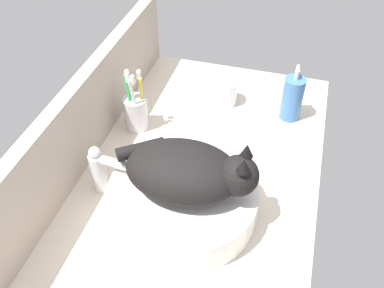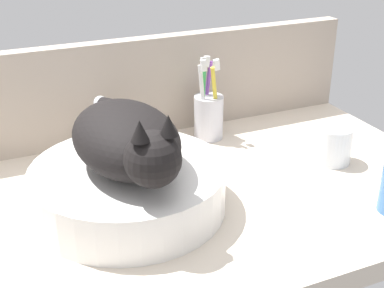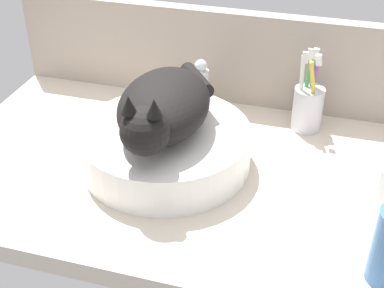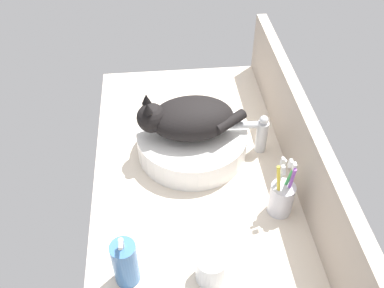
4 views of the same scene
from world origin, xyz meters
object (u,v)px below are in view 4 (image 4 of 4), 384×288
Objects in this scene: soap_dispenser at (125,263)px; water_glass at (211,269)px; cat at (188,118)px; toothbrush_cup at (281,197)px; faucet at (258,132)px; sink_basin at (192,142)px.

soap_dispenser is 20.32cm from water_glass.
cat is 45.03cm from water_glass.
toothbrush_cup is at bearing 130.40° from water_glass.
faucet is 57.36cm from soap_dispenser.
cat is at bearing -138.04° from toothbrush_cup.
water_glass is at bearing 0.30° from sink_basin.
cat reaches higher than soap_dispenser.
toothbrush_cup reaches higher than water_glass.
cat reaches higher than water_glass.
toothbrush_cup reaches higher than sink_basin.
faucet reaches higher than sink_basin.
faucet is (1.15, 21.72, -6.55)cm from cat.
soap_dispenser reaches higher than sink_basin.
sink_basin is 2.06× the size of soap_dispenser.
sink_basin is at bearing -179.70° from water_glass.
water_glass is (43.75, 1.59, -10.53)cm from cat.
faucet is 0.73× the size of toothbrush_cup.
toothbrush_cup is at bearing 41.96° from cat.
soap_dispenser is at bearing -23.55° from cat.
faucet is 0.82× the size of soap_dispenser.
water_glass is at bearing -25.29° from faucet.
cat is at bearing 156.45° from soap_dispenser.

